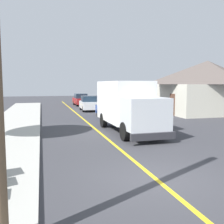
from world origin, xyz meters
TOP-DOWN VIEW (x-y plane):
  - ground_plane at (0.00, 0.00)m, footprint 120.00×120.00m
  - centre_line_yellow at (0.00, 10.00)m, footprint 0.16×56.00m
  - box_truck at (1.79, 8.20)m, footprint 2.54×7.23m
  - parked_car_near at (2.46, 14.97)m, footprint 1.82×4.41m
  - parked_car_mid at (1.76, 21.79)m, footprint 1.98×4.47m
  - parked_car_far at (1.94, 29.13)m, footprint 1.93×4.45m
  - parked_van_across at (5.20, 15.03)m, footprint 1.97×4.47m
  - stop_sign at (4.85, 11.56)m, footprint 0.80×0.10m
  - house_across_street at (13.10, 16.08)m, footprint 9.77×7.76m

SIDE VIEW (x-z plane):
  - ground_plane at x=0.00m, z-range 0.00..0.00m
  - centre_line_yellow at x=0.00m, z-range 0.00..0.01m
  - parked_car_near at x=2.46m, z-range -0.04..1.63m
  - parked_car_mid at x=1.76m, z-range -0.04..1.63m
  - parked_car_far at x=1.94m, z-range -0.04..1.63m
  - parked_van_across at x=5.20m, z-range -0.04..1.63m
  - box_truck at x=1.79m, z-range 0.17..3.37m
  - stop_sign at x=4.85m, z-range 0.53..3.18m
  - house_across_street at x=13.10m, z-range 0.13..5.53m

